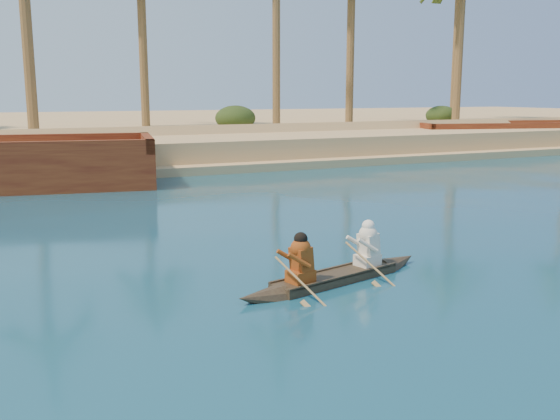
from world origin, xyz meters
name	(u,v)px	position (x,y,z in m)	size (l,w,h in m)	color
canoe	(335,269)	(8.00, 6.71, 0.23)	(4.36, 1.62, 1.20)	#403522
barge_right	(504,137)	(31.83, 27.00, 0.67)	(12.10, 6.62, 1.92)	brown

